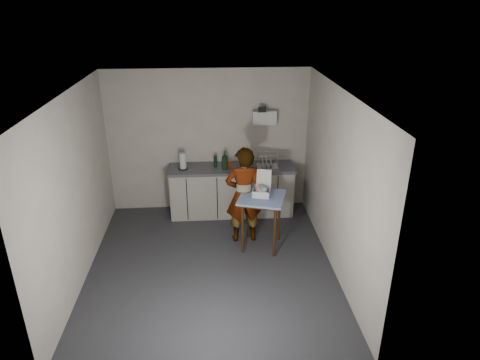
{
  "coord_description": "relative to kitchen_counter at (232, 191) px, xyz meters",
  "views": [
    {
      "loc": [
        0.05,
        -5.38,
        3.73
      ],
      "look_at": [
        0.46,
        0.45,
        1.19
      ],
      "focal_mm": 32.0,
      "sensor_mm": 36.0,
      "label": 1
    }
  ],
  "objects": [
    {
      "name": "wall_left",
      "position": [
        -2.19,
        -1.7,
        0.87
      ],
      "size": [
        0.02,
        4.0,
        2.6
      ],
      "primitive_type": "cube",
      "color": "#AFA799",
      "rests_on": "ground"
    },
    {
      "name": "bakery_box",
      "position": [
        0.41,
        -1.11,
        0.54
      ],
      "size": [
        0.32,
        0.33,
        0.37
      ],
      "rotation": [
        0.0,
        0.0,
        -0.23
      ],
      "color": "silver",
      "rests_on": "side_table"
    },
    {
      "name": "standing_man",
      "position": [
        0.14,
        -0.97,
        0.38
      ],
      "size": [
        0.61,
        0.42,
        1.61
      ],
      "primitive_type": "imported",
      "rotation": [
        0.0,
        0.0,
        3.21
      ],
      "color": "#B2A593",
      "rests_on": "ground"
    },
    {
      "name": "paper_towel",
      "position": [
        -0.86,
        -0.03,
        0.62
      ],
      "size": [
        0.17,
        0.17,
        0.3
      ],
      "color": "black",
      "rests_on": "kitchen_counter"
    },
    {
      "name": "wall_right",
      "position": [
        1.39,
        -1.7,
        0.87
      ],
      "size": [
        0.02,
        4.0,
        2.6
      ],
      "primitive_type": "cube",
      "color": "#AFA799",
      "rests_on": "ground"
    },
    {
      "name": "soap_bottle",
      "position": [
        -0.12,
        -0.09,
        0.65
      ],
      "size": [
        0.13,
        0.13,
        0.32
      ],
      "primitive_type": "imported",
      "rotation": [
        0.0,
        0.0,
        0.07
      ],
      "color": "black",
      "rests_on": "kitchen_counter"
    },
    {
      "name": "wall_back",
      "position": [
        -0.4,
        0.29,
        0.87
      ],
      "size": [
        3.6,
        0.02,
        2.6
      ],
      "primitive_type": "cube",
      "color": "#AFA799",
      "rests_on": "ground"
    },
    {
      "name": "ground",
      "position": [
        -0.4,
        -1.7,
        -0.43
      ],
      "size": [
        4.0,
        4.0,
        0.0
      ],
      "primitive_type": "plane",
      "color": "#29292E",
      "rests_on": "ground"
    },
    {
      "name": "wall_shelf",
      "position": [
        0.6,
        0.22,
        1.32
      ],
      "size": [
        0.42,
        0.18,
        0.37
      ],
      "color": "silver",
      "rests_on": "ground"
    },
    {
      "name": "ceiling",
      "position": [
        -0.4,
        -1.7,
        2.17
      ],
      "size": [
        3.6,
        4.0,
        0.01
      ],
      "primitive_type": "cube",
      "color": "white",
      "rests_on": "wall_back"
    },
    {
      "name": "kitchen_counter",
      "position": [
        0.0,
        0.0,
        0.0
      ],
      "size": [
        2.24,
        0.62,
        0.91
      ],
      "color": "black",
      "rests_on": "ground"
    },
    {
      "name": "side_table",
      "position": [
        0.41,
        -1.19,
        0.34
      ],
      "size": [
        0.84,
        0.84,
        0.88
      ],
      "rotation": [
        0.0,
        0.0,
        -0.29
      ],
      "color": "#3C220D",
      "rests_on": "ground"
    },
    {
      "name": "dish_rack",
      "position": [
        0.63,
        -0.05,
        0.54
      ],
      "size": [
        0.37,
        0.28,
        0.26
      ],
      "color": "silver",
      "rests_on": "kitchen_counter"
    },
    {
      "name": "dark_bottle",
      "position": [
        -0.28,
        0.01,
        0.59
      ],
      "size": [
        0.06,
        0.06,
        0.21
      ],
      "primitive_type": "cylinder",
      "color": "black",
      "rests_on": "kitchen_counter"
    },
    {
      "name": "soda_can",
      "position": [
        -0.05,
        -0.05,
        0.55
      ],
      "size": [
        0.07,
        0.07,
        0.13
      ],
      "primitive_type": "cylinder",
      "color": "red",
      "rests_on": "kitchen_counter"
    }
  ]
}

